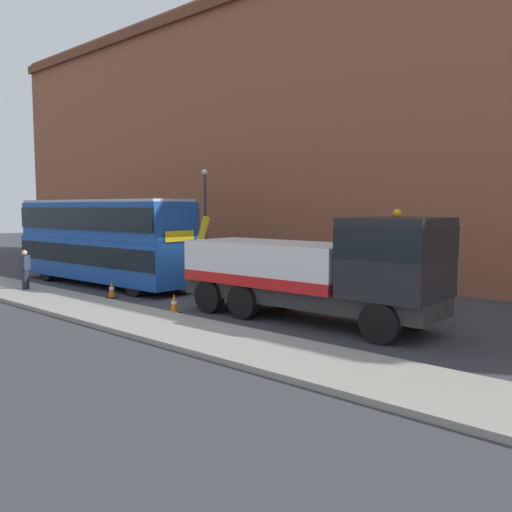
{
  "coord_description": "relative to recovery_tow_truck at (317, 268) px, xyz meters",
  "views": [
    {
      "loc": [
        15.72,
        -14.2,
        3.74
      ],
      "look_at": [
        3.35,
        -0.37,
        2.0
      ],
      "focal_mm": 37.1,
      "sensor_mm": 36.0,
      "label": 1
    }
  ],
  "objects": [
    {
      "name": "near_kerb",
      "position": [
        -5.96,
        -3.84,
        -1.68
      ],
      "size": [
        60.0,
        2.8,
        0.15
      ],
      "primitive_type": "cube",
      "color": "gray",
      "rests_on": "ground_plane"
    },
    {
      "name": "ground_plane",
      "position": [
        -5.96,
        0.36,
        -1.76
      ],
      "size": [
        120.0,
        120.0,
        0.0
      ],
      "primitive_type": "plane",
      "color": "#38383D"
    },
    {
      "name": "building_facade",
      "position": [
        -5.96,
        8.74,
        6.31
      ],
      "size": [
        60.0,
        1.5,
        16.0
      ],
      "color": "#935138",
      "rests_on": "ground_plane"
    },
    {
      "name": "pedestrian_onlooker",
      "position": [
        -12.93,
        -3.54,
        -0.77
      ],
      "size": [
        0.41,
        0.47,
        1.71
      ],
      "rotation": [
        0.0,
        0.0,
        0.47
      ],
      "color": "#232333",
      "rests_on": "near_kerb"
    },
    {
      "name": "traffic_cone_near_bus",
      "position": [
        -8.98,
        -1.79,
        -1.42
      ],
      "size": [
        0.36,
        0.36,
        0.72
      ],
      "color": "orange",
      "rests_on": "ground_plane"
    },
    {
      "name": "double_decker_bus",
      "position": [
        -12.43,
        -0.01,
        0.47
      ],
      "size": [
        11.1,
        2.85,
        4.06
      ],
      "rotation": [
        0.0,
        0.0,
        0.03
      ],
      "color": "#19479E",
      "rests_on": "ground_plane"
    },
    {
      "name": "recovery_tow_truck",
      "position": [
        0.0,
        0.0,
        0.0
      ],
      "size": [
        10.18,
        2.88,
        3.67
      ],
      "rotation": [
        0.0,
        0.0,
        0.03
      ],
      "color": "#2D2D2D",
      "rests_on": "ground_plane"
    },
    {
      "name": "traffic_cone_midway",
      "position": [
        -4.54,
        -2.15,
        -1.42
      ],
      "size": [
        0.36,
        0.36,
        0.72
      ],
      "color": "orange",
      "rests_on": "ground_plane"
    },
    {
      "name": "street_lamp",
      "position": [
        -12.34,
        6.55,
        1.71
      ],
      "size": [
        0.36,
        0.36,
        5.83
      ],
      "color": "#38383D",
      "rests_on": "ground_plane"
    }
  ]
}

